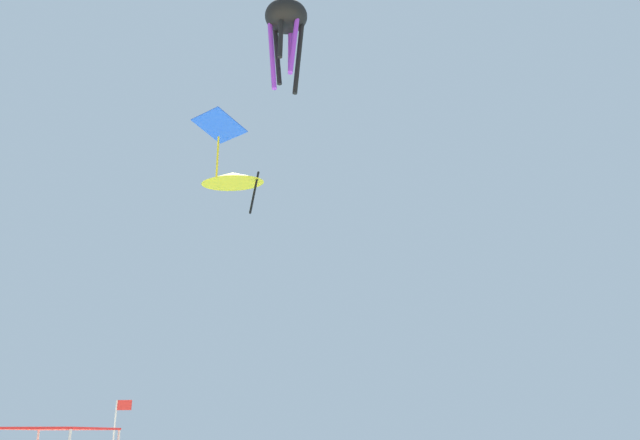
% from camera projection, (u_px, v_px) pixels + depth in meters
% --- Properties ---
extents(canopy_tent, '(2.67, 2.65, 2.28)m').
position_uv_depth(canopy_tent, '(53.00, 433.00, 17.81)').
color(canopy_tent, '#B2B2B7').
rests_on(canopy_tent, ground).
extents(banner_flag, '(0.61, 0.06, 3.29)m').
position_uv_depth(banner_flag, '(116.00, 438.00, 22.83)').
color(banner_flag, silver).
rests_on(banner_flag, ground).
extents(kite_diamond_blue, '(3.70, 3.66, 4.13)m').
position_uv_depth(kite_diamond_blue, '(219.00, 128.00, 42.56)').
color(kite_diamond_blue, blue).
extents(kite_octopus_black, '(2.58, 2.58, 5.42)m').
position_uv_depth(kite_octopus_black, '(286.00, 21.00, 34.79)').
color(kite_octopus_black, black).
extents(kite_delta_yellow, '(5.67, 5.72, 3.95)m').
position_uv_depth(kite_delta_yellow, '(233.00, 178.00, 47.42)').
color(kite_delta_yellow, yellow).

